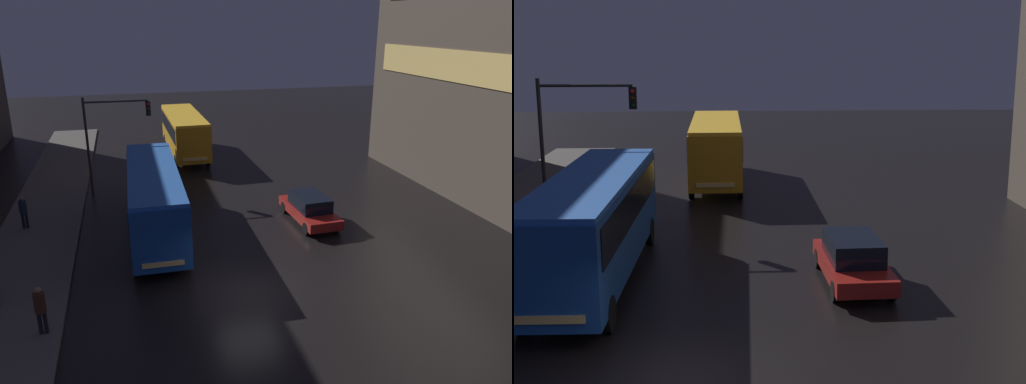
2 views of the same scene
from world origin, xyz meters
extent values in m
plane|color=black|center=(0.00, 0.00, 0.00)|extent=(120.00, 120.00, 0.00)
cube|color=#56514C|center=(-9.00, 10.00, 0.07)|extent=(4.00, 48.00, 0.15)
cube|color=#EAC66B|center=(14.49, 8.77, 7.86)|extent=(0.24, 15.93, 1.80)
cube|color=#194793|center=(-3.17, 7.01, 1.91)|extent=(2.61, 11.08, 2.72)
cube|color=black|center=(-3.17, 7.01, 2.52)|extent=(2.66, 10.19, 1.10)
cube|color=blue|center=(-3.17, 7.01, 3.35)|extent=(2.56, 10.86, 0.16)
cube|color=#F4CC72|center=(-3.25, 1.47, 0.95)|extent=(1.72, 0.12, 0.20)
cylinder|color=black|center=(-2.10, 2.87, 0.50)|extent=(0.26, 1.00, 1.00)
cylinder|color=black|center=(-4.35, 2.90, 0.50)|extent=(0.26, 1.00, 1.00)
cylinder|color=black|center=(-1.98, 11.11, 0.50)|extent=(0.26, 1.00, 1.00)
cylinder|color=black|center=(-4.24, 11.15, 0.50)|extent=(0.26, 1.00, 1.00)
cube|color=orange|center=(0.26, 22.34, 1.88)|extent=(2.71, 10.07, 2.66)
cube|color=black|center=(0.26, 22.34, 2.46)|extent=(2.76, 9.27, 1.10)
cube|color=yellow|center=(0.26, 22.34, 3.29)|extent=(2.66, 9.87, 0.16)
cube|color=#F4CC72|center=(0.35, 17.31, 0.95)|extent=(1.78, 0.13, 0.20)
cylinder|color=black|center=(1.49, 18.75, 0.50)|extent=(0.27, 1.00, 1.00)
cylinder|color=black|center=(-0.85, 18.71, 0.50)|extent=(0.27, 1.00, 1.00)
cylinder|color=black|center=(1.37, 25.98, 0.50)|extent=(0.27, 1.00, 1.00)
cylinder|color=black|center=(-0.97, 25.94, 0.50)|extent=(0.27, 1.00, 1.00)
cube|color=maroon|center=(4.98, 6.43, 0.55)|extent=(2.05, 4.70, 0.50)
cube|color=black|center=(4.98, 6.43, 1.16)|extent=(1.68, 2.61, 0.72)
cylinder|color=black|center=(5.89, 4.86, 0.32)|extent=(0.23, 0.65, 0.64)
cylinder|color=black|center=(4.20, 4.78, 0.32)|extent=(0.23, 0.65, 0.64)
cylinder|color=black|center=(5.75, 8.07, 0.32)|extent=(0.23, 0.65, 0.64)
cylinder|color=black|center=(4.06, 8.00, 0.32)|extent=(0.23, 0.65, 0.64)
cylinder|color=black|center=(-9.79, 9.01, 0.56)|extent=(0.14, 0.14, 0.82)
cylinder|color=black|center=(-9.61, 9.01, 0.56)|extent=(0.14, 0.14, 0.82)
cylinder|color=#1E283D|center=(-9.70, 9.01, 1.32)|extent=(0.49, 0.49, 0.69)
sphere|color=#8C664C|center=(-9.70, 9.01, 1.77)|extent=(0.22, 0.22, 0.22)
cylinder|color=black|center=(-7.66, -1.08, 0.58)|extent=(0.14, 0.14, 0.85)
cylinder|color=black|center=(-7.48, -1.08, 0.58)|extent=(0.14, 0.14, 0.85)
cylinder|color=#422319|center=(-7.57, -1.08, 1.36)|extent=(0.41, 0.41, 0.71)
sphere|color=#8C664C|center=(-7.57, -1.08, 1.82)|extent=(0.22, 0.22, 0.22)
cylinder|color=#2D2D2D|center=(-6.60, 14.20, 3.02)|extent=(0.16, 0.16, 6.03)
cylinder|color=#2D2D2D|center=(-4.72, 14.20, 5.73)|extent=(3.76, 0.12, 0.12)
cube|color=black|center=(-2.84, 14.20, 5.23)|extent=(0.30, 0.24, 0.90)
sphere|color=red|center=(-2.84, 14.06, 5.51)|extent=(0.18, 0.18, 0.18)
sphere|color=#3B2B07|center=(-2.84, 14.06, 5.23)|extent=(0.18, 0.18, 0.18)
sphere|color=black|center=(-2.84, 14.06, 4.95)|extent=(0.18, 0.18, 0.18)
camera|label=1|loc=(-4.26, -17.13, 10.36)|focal=35.00mm
camera|label=2|loc=(1.33, -14.97, 7.67)|focal=50.00mm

